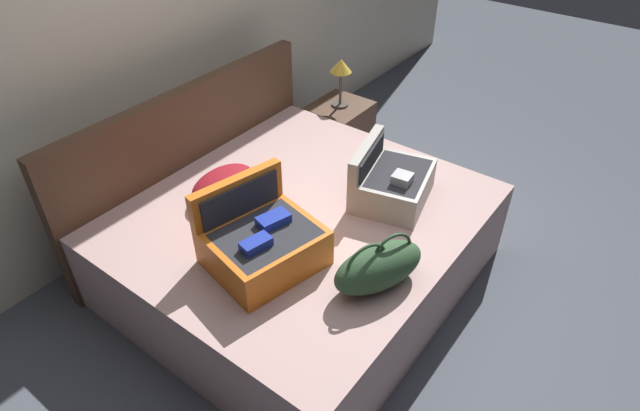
# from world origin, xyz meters

# --- Properties ---
(ground_plane) EXTENTS (12.00, 12.00, 0.00)m
(ground_plane) POSITION_xyz_m (0.00, 0.00, 0.00)
(ground_plane) COLOR #4C515B
(back_wall) EXTENTS (8.00, 0.10, 2.60)m
(back_wall) POSITION_xyz_m (0.00, 1.65, 1.30)
(back_wall) COLOR beige
(back_wall) RESTS_ON ground
(bed) EXTENTS (1.92, 1.73, 0.51)m
(bed) POSITION_xyz_m (0.00, 0.40, 0.26)
(bed) COLOR #BC9993
(bed) RESTS_ON ground
(headboard) EXTENTS (1.96, 0.08, 0.99)m
(headboard) POSITION_xyz_m (0.00, 1.31, 0.50)
(headboard) COLOR #4C3323
(headboard) RESTS_ON ground
(hard_case_large) EXTENTS (0.60, 0.56, 0.41)m
(hard_case_large) POSITION_xyz_m (-0.43, 0.30, 0.64)
(hard_case_large) COLOR #D16619
(hard_case_large) RESTS_ON bed
(hard_case_medium) EXTENTS (0.54, 0.49, 0.33)m
(hard_case_medium) POSITION_xyz_m (0.40, 0.06, 0.63)
(hard_case_medium) COLOR gray
(hard_case_medium) RESTS_ON bed
(duffel_bag) EXTENTS (0.52, 0.38, 0.28)m
(duffel_bag) POSITION_xyz_m (-0.22, -0.24, 0.62)
(duffel_bag) COLOR #2D4C2D
(duffel_bag) RESTS_ON bed
(pillow_near_headboard) EXTENTS (0.44, 0.29, 0.15)m
(pillow_near_headboard) POSITION_xyz_m (-0.15, 0.86, 0.59)
(pillow_near_headboard) COLOR maroon
(pillow_near_headboard) RESTS_ON bed
(nightstand) EXTENTS (0.44, 0.40, 0.48)m
(nightstand) POSITION_xyz_m (1.24, 1.02, 0.24)
(nightstand) COLOR #4C3323
(nightstand) RESTS_ON ground
(table_lamp) EXTENTS (0.16, 0.16, 0.37)m
(table_lamp) POSITION_xyz_m (1.24, 1.02, 0.76)
(table_lamp) COLOR #3F3833
(table_lamp) RESTS_ON nightstand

